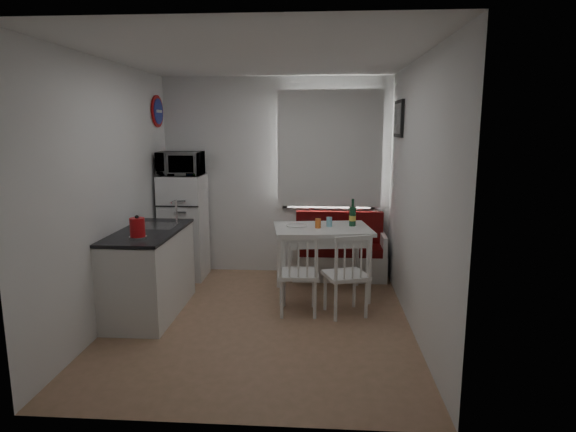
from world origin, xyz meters
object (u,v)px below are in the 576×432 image
(kitchen_counter, at_px, (150,271))
(dining_table, at_px, (322,235))
(chair_right, at_px, (346,267))
(microwave, at_px, (180,164))
(bench, at_px, (339,256))
(kettle, at_px, (137,228))
(wine_bottle, at_px, (353,212))
(fridge, at_px, (184,227))
(chair_left, at_px, (298,265))

(kitchen_counter, height_order, dining_table, kitchen_counter)
(chair_right, height_order, microwave, microwave)
(bench, distance_m, kettle, 2.75)
(kitchen_counter, distance_m, chair_right, 2.07)
(chair_right, bearing_deg, dining_table, 91.43)
(kitchen_counter, bearing_deg, dining_table, 20.07)
(kitchen_counter, height_order, wine_bottle, kitchen_counter)
(fridge, bearing_deg, chair_left, -38.84)
(kitchen_counter, relative_size, dining_table, 1.11)
(bench, bearing_deg, chair_right, -89.08)
(chair_right, bearing_deg, chair_left, 160.85)
(kitchen_counter, distance_m, fridge, 1.26)
(chair_left, bearing_deg, chair_right, -3.20)
(microwave, bearing_deg, chair_left, -37.70)
(chair_left, relative_size, kettle, 2.14)
(kettle, bearing_deg, fridge, 91.04)
(bench, distance_m, chair_left, 1.46)
(kettle, relative_size, wine_bottle, 0.71)
(kitchen_counter, distance_m, chair_left, 1.57)
(kitchen_counter, relative_size, kettle, 5.85)
(kettle, height_order, wine_bottle, wine_bottle)
(kitchen_counter, height_order, chair_left, kitchen_counter)
(chair_right, xyz_separation_m, microwave, (-2.04, 1.19, 0.95))
(chair_left, distance_m, fridge, 1.99)
(wine_bottle, bearing_deg, chair_left, -128.20)
(wine_bottle, bearing_deg, kitchen_counter, -160.59)
(kitchen_counter, bearing_deg, bench, 33.50)
(kitchen_counter, bearing_deg, microwave, 89.06)
(kettle, bearing_deg, chair_left, 14.85)
(dining_table, height_order, microwave, microwave)
(kitchen_counter, xyz_separation_m, microwave, (0.02, 1.19, 1.05))
(dining_table, bearing_deg, fridge, 153.95)
(dining_table, xyz_separation_m, chair_right, (0.25, -0.66, -0.18))
(chair_left, bearing_deg, fridge, 137.83)
(kitchen_counter, bearing_deg, wine_bottle, 19.41)
(dining_table, relative_size, kettle, 5.27)
(kettle, bearing_deg, chair_right, 11.31)
(bench, height_order, wine_bottle, wine_bottle)
(microwave, relative_size, kettle, 2.40)
(bench, xyz_separation_m, kettle, (-1.99, -1.75, 0.73))
(dining_table, height_order, kettle, kettle)
(kitchen_counter, xyz_separation_m, bench, (2.04, 1.35, -0.17))
(bench, relative_size, chair_right, 2.29)
(bench, height_order, microwave, microwave)
(chair_right, height_order, wine_bottle, wine_bottle)
(bench, bearing_deg, kettle, -138.66)
(fridge, xyz_separation_m, wine_bottle, (2.14, -0.48, 0.30))
(bench, distance_m, chair_right, 1.38)
(dining_table, relative_size, microwave, 2.19)
(wine_bottle, bearing_deg, kettle, -151.17)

